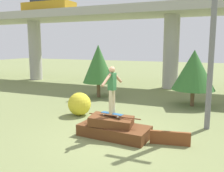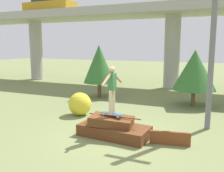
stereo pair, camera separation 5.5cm
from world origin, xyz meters
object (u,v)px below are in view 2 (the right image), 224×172
Objects in this scene: bush_yellow_flowering at (80,104)px; skateboard at (112,114)px; tree_behind_left at (195,70)px; skater at (112,87)px; car_on_overpass_left at (49,5)px; utility_pole at (213,42)px; tree_behind_right at (99,64)px.

skateboard is at bearing -38.25° from bush_yellow_flowering.
skater is at bearing -110.47° from tree_behind_left.
skater is 15.27m from car_on_overpass_left.
tree_behind_left is (-0.86, 3.49, -1.35)m from utility_pole.
skater is 0.36× the size of car_on_overpass_left.
skater is 0.55× the size of tree_behind_left.
tree_behind_right is at bearing 119.98° from skateboard.
skateboard is at bearing -144.21° from utility_pole.
utility_pole is (2.95, 2.13, 2.40)m from skateboard.
skater is 1.55× the size of bush_yellow_flowering.
utility_pole is 1.98× the size of tree_behind_right.
bush_yellow_flowering is at bearing 141.75° from skater.
tree_behind_left is 5.98m from bush_yellow_flowering.
tree_behind_right is at bearing 103.75° from bush_yellow_flowering.
tree_behind_left is at bearing -1.22° from tree_behind_right.
tree_behind_left is 5.40m from tree_behind_right.
skateboard is 0.52× the size of skater.
skater reaches higher than skateboard.
car_on_overpass_left reaches higher than skateboard.
skateboard is 0.27× the size of tree_behind_right.
tree_behind_right reaches higher than skater.
car_on_overpass_left reaches higher than tree_behind_right.
skater is 0.51× the size of tree_behind_right.
skater reaches higher than bush_yellow_flowering.
tree_behind_right is (6.90, -4.63, -4.41)m from car_on_overpass_left.
skateboard is 4.36m from utility_pole.
skater is 0.26× the size of utility_pole.
utility_pole is (2.95, 2.13, 1.48)m from skater.
skateboard is at bearing -60.02° from tree_behind_right.
car_on_overpass_left is at bearing 147.99° from utility_pole.
skater is 3.93m from utility_pole.
bush_yellow_flowering is (-2.36, 1.86, -1.22)m from skater.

